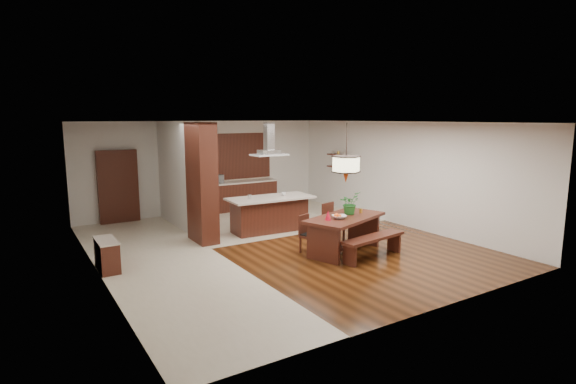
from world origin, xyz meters
TOP-DOWN VIEW (x-y plane):
  - room_shell at (0.00, 0.00)m, footprint 9.00×9.04m
  - tile_hallway at (-2.75, 0.00)m, footprint 2.50×9.00m
  - tile_kitchen at (1.25, 2.50)m, footprint 5.50×4.00m
  - soffit_band at (0.00, 0.00)m, footprint 8.00×9.00m
  - partition_pier at (-1.40, 1.20)m, footprint 0.45×1.00m
  - partition_stub at (-1.40, 3.30)m, footprint 0.18×2.40m
  - hallway_console at (-3.81, 0.20)m, footprint 0.37×0.88m
  - hallway_doorway at (-2.70, 4.40)m, footprint 1.10×0.20m
  - rear_counter at (1.00, 4.20)m, footprint 2.60×0.62m
  - kitchen_window at (1.00, 4.46)m, footprint 2.60×0.08m
  - shelf_lower at (3.87, 2.60)m, footprint 0.26×0.90m
  - shelf_upper at (3.87, 2.60)m, footprint 0.26×0.90m
  - dining_table at (0.97, -1.33)m, footprint 2.20×1.60m
  - dining_bench at (1.21, -2.01)m, footprint 1.77×0.65m
  - dining_chair_left at (0.30, -0.93)m, footprint 0.48×0.48m
  - dining_chair_right at (1.24, -0.59)m, footprint 0.52×0.52m
  - pendant_lantern at (0.97, -1.33)m, footprint 0.64×0.64m
  - foliage_plant at (1.21, -1.20)m, footprint 0.57×0.53m
  - fruit_bowl at (0.72, -1.45)m, footprint 0.39×0.39m
  - napkin_cone at (0.43, -1.43)m, footprint 0.18×0.18m
  - gold_ornament at (1.52, -1.24)m, footprint 0.08×0.08m
  - kitchen_island at (0.47, 1.19)m, footprint 2.31×1.08m
  - range_hood at (0.47, 1.20)m, footprint 0.90×0.55m
  - island_cup at (0.87, 1.13)m, footprint 0.13×0.13m
  - microwave at (0.20, 4.20)m, footprint 0.53×0.40m

SIDE VIEW (x-z plane):
  - tile_hallway at x=-2.75m, z-range 0.00..0.01m
  - tile_kitchen at x=1.25m, z-range 0.00..0.01m
  - dining_bench at x=1.21m, z-range 0.00..0.49m
  - hallway_console at x=-3.81m, z-range 0.00..0.63m
  - dining_chair_left at x=0.30m, z-range 0.00..0.85m
  - rear_counter at x=1.00m, z-range 0.00..0.95m
  - kitchen_island at x=0.47m, z-range 0.01..0.95m
  - dining_chair_right at x=1.24m, z-range 0.00..0.97m
  - dining_table at x=0.97m, z-range 0.19..1.02m
  - fruit_bowl at x=0.72m, z-range 0.83..0.90m
  - gold_ornament at x=1.52m, z-range 0.83..0.93m
  - napkin_cone at x=0.43m, z-range 0.83..1.04m
  - island_cup at x=0.87m, z-range 0.94..1.04m
  - hallway_doorway at x=-2.70m, z-range 0.00..2.10m
  - microwave at x=0.20m, z-range 0.95..1.22m
  - foliage_plant at x=1.21m, z-range 0.83..1.34m
  - shelf_lower at x=3.87m, z-range 1.38..1.42m
  - partition_pier at x=-1.40m, z-range 0.00..2.90m
  - partition_stub at x=-1.40m, z-range 0.00..2.90m
  - kitchen_window at x=1.00m, z-range 1.00..2.50m
  - shelf_upper at x=3.87m, z-range 1.78..1.82m
  - room_shell at x=0.00m, z-range 0.60..3.52m
  - pendant_lantern at x=0.97m, z-range 1.59..2.90m
  - range_hood at x=0.47m, z-range 2.03..2.90m
  - soffit_band at x=0.00m, z-range 2.88..2.89m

